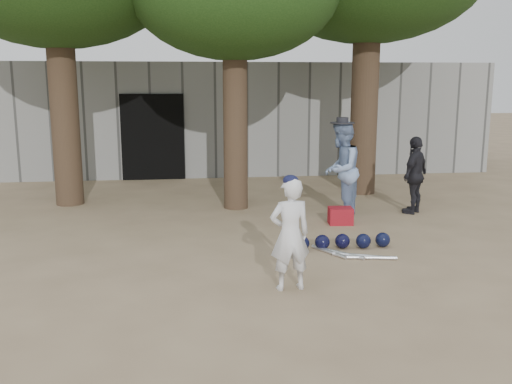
{
  "coord_description": "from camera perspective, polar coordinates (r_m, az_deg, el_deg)",
  "views": [
    {
      "loc": [
        -0.43,
        -7.02,
        2.55
      ],
      "look_at": [
        0.6,
        1.0,
        0.95
      ],
      "focal_mm": 40.0,
      "sensor_mm": 36.0,
      "label": 1
    }
  ],
  "objects": [
    {
      "name": "ground",
      "position": [
        7.48,
        -3.63,
        -8.75
      ],
      "size": [
        70.0,
        70.0,
        0.0
      ],
      "primitive_type": "plane",
      "color": "#937C5E",
      "rests_on": "ground"
    },
    {
      "name": "helmet_row",
      "position": [
        8.85,
        8.67,
        -4.91
      ],
      "size": [
        1.51,
        0.27,
        0.23
      ],
      "color": "black",
      "rests_on": "ground"
    },
    {
      "name": "red_bag",
      "position": [
        10.33,
        8.45,
        -2.37
      ],
      "size": [
        0.45,
        0.36,
        0.3
      ],
      "primitive_type": "cube",
      "rotation": [
        0.0,
        0.0,
        -0.09
      ],
      "color": "#A41525",
      "rests_on": "ground"
    },
    {
      "name": "spectator_blue",
      "position": [
        10.73,
        8.5,
        2.22
      ],
      "size": [
        1.03,
        1.1,
        1.8
      ],
      "primitive_type": "imported",
      "rotation": [
        0.0,
        0.0,
        4.2
      ],
      "color": "#7C95C0",
      "rests_on": "ground"
    },
    {
      "name": "boy_player",
      "position": [
        6.96,
        3.42,
        -4.26
      ],
      "size": [
        0.55,
        0.4,
        1.4
      ],
      "primitive_type": "imported",
      "rotation": [
        0.0,
        0.0,
        3.28
      ],
      "color": "silver",
      "rests_on": "ground"
    },
    {
      "name": "bat_pile",
      "position": [
        8.51,
        9.37,
        -6.2
      ],
      "size": [
        1.1,
        0.78,
        0.06
      ],
      "color": "silver",
      "rests_on": "ground"
    },
    {
      "name": "spectator_dark",
      "position": [
        11.38,
        15.62,
        1.64
      ],
      "size": [
        0.88,
        0.87,
        1.49
      ],
      "primitive_type": "imported",
      "rotation": [
        0.0,
        0.0,
        3.91
      ],
      "color": "black",
      "rests_on": "ground"
    },
    {
      "name": "back_building",
      "position": [
        17.4,
        -5.93,
        7.65
      ],
      "size": [
        16.0,
        5.24,
        3.0
      ],
      "color": "gray",
      "rests_on": "ground"
    }
  ]
}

